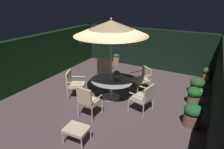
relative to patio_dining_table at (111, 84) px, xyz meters
name	(u,v)px	position (x,y,z in m)	size (l,w,h in m)	color
ground_plane	(110,97)	(-0.07, 0.01, -0.56)	(7.21, 7.85, 0.02)	#564547
hedge_backdrop_rear	(145,48)	(-0.07, 3.78, 0.45)	(7.21, 0.30, 2.00)	black
hedge_backdrop_left	(41,58)	(-3.52, 0.01, 0.45)	(0.30, 7.85, 2.00)	black
hedge_backdrop_right	(221,95)	(3.39, 0.01, 0.45)	(0.30, 7.85, 2.00)	black
patio_dining_table	(111,84)	(0.00, 0.00, 0.00)	(1.55, 1.31, 0.70)	silver
patio_umbrella	(111,28)	(0.00, 0.00, 1.98)	(2.43, 2.43, 2.85)	silver
centerpiece_planter	(117,75)	(0.17, 0.10, 0.36)	(0.26, 0.26, 0.37)	olive
patio_chair_north	(105,69)	(-0.90, 1.04, 0.05)	(0.84, 0.83, 1.03)	silver
patio_chair_northeast	(74,82)	(-1.26, -0.57, 0.01)	(0.78, 0.77, 0.99)	beige
patio_chair_east	(88,100)	(-0.05, -1.38, 0.04)	(0.59, 0.60, 1.04)	silver
patio_chair_southeast	(144,97)	(1.35, -0.28, -0.01)	(0.70, 0.73, 0.95)	silver
patio_chair_south	(143,77)	(0.78, 1.13, -0.02)	(0.82, 0.84, 0.92)	silver
ottoman_footrest	(76,130)	(0.33, -2.40, -0.18)	(0.62, 0.50, 0.43)	silver
potted_plant_back_center	(197,85)	(2.72, 1.85, -0.21)	(0.55, 0.55, 0.65)	tan
potted_plant_left_far	(194,95)	(2.71, 1.01, -0.22)	(0.49, 0.49, 0.61)	olive
potted_plant_left_near	(206,74)	(2.97, 3.16, -0.19)	(0.38, 0.38, 0.65)	#A96448
potted_plant_back_left	(192,114)	(2.80, -0.30, -0.19)	(0.50, 0.50, 0.69)	#896346
potted_plant_front_corner	(116,59)	(-1.56, 3.41, -0.27)	(0.35, 0.35, 0.57)	tan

